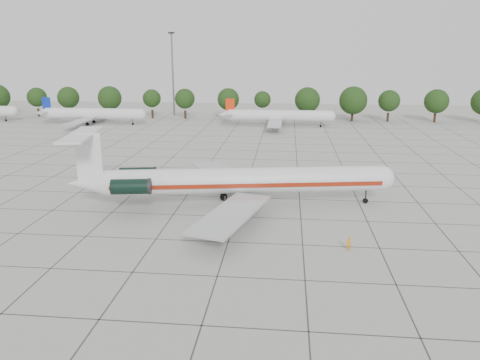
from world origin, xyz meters
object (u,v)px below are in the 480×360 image
Objects in this scene: bg_airliner_b at (93,114)px; floodlight_mast at (173,69)px; main_airliner at (229,180)px; bg_airliner_c at (279,116)px; ground_crew at (349,244)px.

bg_airliner_b is 29.83m from floodlight_mast.
main_airliner reaches higher than bg_airliner_c.
ground_crew is 0.05× the size of bg_airliner_b.
bg_airliner_c is (-9.06, 81.43, 2.15)m from ground_crew.
bg_airliner_c is at bearing -30.10° from floodlight_mast.
main_airliner reaches higher than bg_airliner_b.
ground_crew is 100.69m from bg_airliner_b.
floodlight_mast reaches higher than bg_airliner_b.
floodlight_mast reaches higher than main_airliner.
ground_crew is 81.96m from bg_airliner_c.
bg_airliner_c is (5.00, 68.49, -0.64)m from main_airliner.
main_airliner is 93.13m from floodlight_mast.
ground_crew is at bearing -67.08° from floodlight_mast.
main_airliner is at bearing -71.99° from floodlight_mast.
bg_airliner_b is 51.81m from bg_airliner_c.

